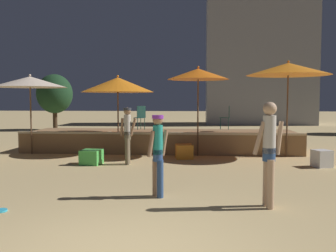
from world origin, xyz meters
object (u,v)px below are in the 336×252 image
object	(u,v)px
patio_umbrella_0	(198,74)
person_0	(158,152)
patio_umbrella_2	(118,85)
person_2	(269,148)
patio_umbrella_3	(288,69)
cube_seat_3	(322,159)
cube_seat_1	(91,157)
patio_umbrella_1	(30,82)
bistro_chair_0	(140,115)
frisbee_disc	(0,210)
bistro_chair_1	(227,115)
cube_seat_2	(184,152)
background_tree_1	(55,94)
person_1	(127,133)

from	to	relation	value
patio_umbrella_0	person_0	bearing A→B (deg)	-97.88
patio_umbrella_2	person_2	world-z (taller)	patio_umbrella_2
patio_umbrella_0	patio_umbrella_3	world-z (taller)	patio_umbrella_3
patio_umbrella_3	cube_seat_3	world-z (taller)	patio_umbrella_3
patio_umbrella_2	cube_seat_1	distance (m)	3.34
patio_umbrella_2	cube_seat_3	world-z (taller)	patio_umbrella_2
patio_umbrella_1	bistro_chair_0	xyz separation A→B (m)	(3.74, 1.17, -1.22)
patio_umbrella_1	patio_umbrella_3	xyz separation A→B (m)	(8.92, 0.06, 0.39)
frisbee_disc	person_2	bearing A→B (deg)	7.78
cube_seat_1	person_0	xyz separation A→B (m)	(2.40, -3.60, 0.69)
patio_umbrella_2	person_0	size ratio (longest dim) A/B	1.72
bistro_chair_1	cube_seat_3	bearing A→B (deg)	40.19
cube_seat_1	frisbee_disc	size ratio (longest dim) A/B	2.75
patio_umbrella_3	cube_seat_2	size ratio (longest dim) A/B	5.22
patio_umbrella_2	bistro_chair_0	distance (m)	1.48
patio_umbrella_3	person_0	bearing A→B (deg)	-124.12
cube_seat_2	background_tree_1	bearing A→B (deg)	128.16
person_1	person_0	bearing A→B (deg)	17.68
patio_umbrella_1	cube_seat_2	xyz separation A→B (m)	(5.47, -0.59, -2.33)
bistro_chair_0	background_tree_1	xyz separation A→B (m)	(-7.00, 9.35, 0.96)
frisbee_disc	cube_seat_2	bearing A→B (deg)	64.32
patio_umbrella_1	person_0	bearing A→B (deg)	-47.04
person_0	background_tree_1	xyz separation A→B (m)	(-8.40, 16.04, 1.40)
background_tree_1	cube_seat_2	bearing A→B (deg)	-51.84
patio_umbrella_1	person_0	world-z (taller)	patio_umbrella_1
patio_umbrella_2	person_1	xyz separation A→B (m)	(0.80, -2.37, -1.52)
person_1	cube_seat_1	bearing A→B (deg)	-87.88
patio_umbrella_0	patio_umbrella_1	distance (m)	5.92
patio_umbrella_0	patio_umbrella_3	distance (m)	3.01
person_1	bistro_chair_1	world-z (taller)	same
cube_seat_2	frisbee_disc	size ratio (longest dim) A/B	2.71
cube_seat_1	cube_seat_2	distance (m)	3.04
cube_seat_2	person_2	distance (m)	5.82
patio_umbrella_0	frisbee_disc	world-z (taller)	patio_umbrella_0
patio_umbrella_1	bistro_chair_1	size ratio (longest dim) A/B	3.15
person_2	background_tree_1	bearing A→B (deg)	21.14
cube_seat_1	person_0	size ratio (longest dim) A/B	0.39
cube_seat_2	person_0	bearing A→B (deg)	-93.86
patio_umbrella_0	patio_umbrella_1	bearing A→B (deg)	-179.05
bistro_chair_0	bistro_chair_1	world-z (taller)	same
bistro_chair_0	bistro_chair_1	bearing A→B (deg)	150.65
patio_umbrella_1	bistro_chair_1	world-z (taller)	patio_umbrella_1
bistro_chair_0	patio_umbrella_3	bearing A→B (deg)	130.39
cube_seat_1	patio_umbrella_2	bearing A→B (deg)	83.23
cube_seat_1	background_tree_1	distance (m)	13.97
patio_umbrella_1	person_0	size ratio (longest dim) A/B	1.73
patio_umbrella_0	bistro_chair_1	bearing A→B (deg)	54.28
person_0	patio_umbrella_2	bearing A→B (deg)	-21.42
bistro_chair_1	person_2	bearing A→B (deg)	6.18
patio_umbrella_0	person_1	xyz separation A→B (m)	(-2.09, -1.94, -1.85)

